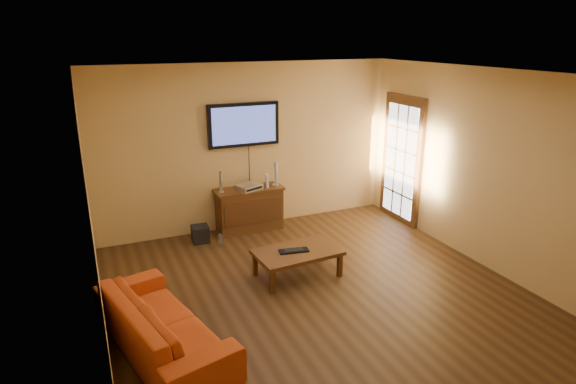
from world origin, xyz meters
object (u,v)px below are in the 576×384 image
television (244,125)px  game_console (267,181)px  keyboard (294,251)px  sofa (161,315)px  bottle (220,240)px  speaker_left (221,183)px  speaker_right (276,175)px  coffee_table (297,254)px  subwoofer (200,234)px  av_receiver (249,187)px  media_console (250,209)px

television → game_console: (0.31, -0.21, -0.91)m
game_console → keyboard: 1.84m
sofa → bottle: size_ratio=9.39×
bottle → television: bearing=44.1°
keyboard → speaker_left: bearing=104.7°
bottle → keyboard: 1.51m
speaker_right → bottle: speaker_right is taller
coffee_table → subwoofer: size_ratio=4.46×
sofa → subwoofer: 2.70m
bottle → subwoofer: bearing=129.7°
television → keyboard: bearing=-90.1°
speaker_left → speaker_right: speaker_right is taller
speaker_right → coffee_table: bearing=-103.3°
coffee_table → game_console: bearing=81.6°
speaker_right → av_receiver: 0.51m
speaker_left → game_console: bearing=-1.2°
speaker_right → sofa: bearing=-131.6°
media_console → sofa: bearing=-125.3°
sofa → av_receiver: bearing=-49.7°
media_console → game_console: game_console is taller
speaker_left → av_receiver: (0.45, -0.04, -0.11)m
speaker_right → game_console: (-0.16, -0.02, -0.08)m
game_console → subwoofer: game_console is taller
speaker_right → av_receiver: speaker_right is taller
subwoofer → keyboard: bearing=-58.4°
media_console → subwoofer: bearing=-170.1°
subwoofer → keyboard: 1.87m
speaker_right → keyboard: speaker_right is taller
subwoofer → bottle: subwoofer is taller
game_console → speaker_left: bearing=-166.0°
media_console → coffee_table: bearing=-88.4°
game_console → subwoofer: bearing=-158.8°
coffee_table → speaker_left: (-0.52, 1.77, 0.55)m
media_console → speaker_left: 0.70m
television → av_receiver: size_ratio=3.07×
media_console → bottle: media_console is taller
speaker_left → speaker_right: bearing=0.2°
coffee_table → keyboard: keyboard is taller
media_console → game_console: bearing=-5.4°
media_console → keyboard: media_console is taller
game_console → speaker_right: bearing=22.3°
game_console → subwoofer: 1.38m
sofa → speaker_left: size_ratio=5.82×
game_console → av_receiver: bearing=-160.9°
game_console → keyboard: size_ratio=0.51×
sofa → game_console: game_console is taller
coffee_table → bottle: coffee_table is taller
media_console → subwoofer: size_ratio=4.32×
subwoofer → bottle: size_ratio=1.22×
coffee_table → subwoofer: (-0.92, 1.62, -0.20)m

